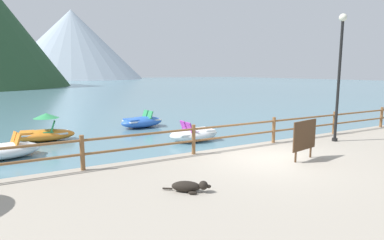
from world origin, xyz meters
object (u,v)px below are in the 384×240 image
Objects in this scene: sign_board at (304,136)px; pedal_boat_3 at (142,122)px; dog_resting at (189,186)px; pedal_boat_0 at (5,150)px; lamp_post at (340,67)px; pedal_boat_1 at (194,134)px; pedal_boat_2 at (44,132)px.

pedal_boat_3 is at bearing 98.23° from sign_board.
dog_resting is 0.36× the size of pedal_boat_0.
lamp_post is 3.89m from sign_board.
pedal_boat_3 is (-1.42, 9.81, -0.82)m from sign_board.
dog_resting is (-4.20, -0.57, -0.61)m from sign_board.
sign_board is 0.47× the size of pedal_boat_3.
pedal_boat_3 is (-0.80, 4.30, 0.02)m from pedal_boat_1.
pedal_boat_3 is (4.92, 1.15, -0.07)m from pedal_boat_2.
lamp_post is at bearing -49.12° from pedal_boat_1.
pedal_boat_0 is 2.83m from pedal_boat_2.
pedal_boat_3 is at bearing 29.32° from pedal_boat_0.
lamp_post reaches higher than pedal_boat_2.
pedal_boat_1 is at bearing -79.52° from pedal_boat_3.
pedal_boat_3 is at bearing 13.16° from pedal_boat_2.
pedal_boat_3 is at bearing 100.48° from pedal_boat_1.
pedal_boat_2 reaches higher than pedal_boat_3.
pedal_boat_2 is at bearing 126.21° from sign_board.
sign_board is at bearing 7.79° from dog_resting.
lamp_post reaches higher than dog_resting.
pedal_boat_1 reaches higher than dog_resting.
sign_board is 1.33× the size of dog_resting.
pedal_boat_1 is 6.53m from pedal_boat_2.
pedal_boat_0 is 0.97× the size of pedal_boat_3.
sign_board is 10.01m from pedal_boat_0.
lamp_post is 12.32m from pedal_boat_2.
pedal_boat_0 is (-7.79, 6.23, -0.85)m from sign_board.
dog_resting is 9.48m from pedal_boat_2.
sign_board is at bearing -38.64° from pedal_boat_0.
pedal_boat_3 reaches higher than dog_resting.
sign_board is at bearing -158.18° from lamp_post.
pedal_boat_3 reaches higher than pedal_boat_1.
pedal_boat_0 is (-3.59, 6.81, -0.24)m from dog_resting.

